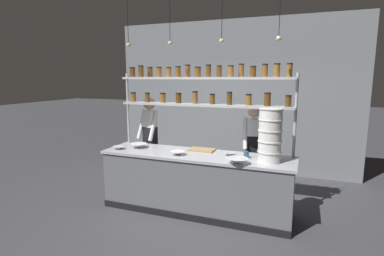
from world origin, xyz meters
name	(u,v)px	position (x,y,z in m)	size (l,w,h in m)	color
ground_plane	(196,210)	(0.00, 0.00, 0.00)	(40.00, 40.00, 0.00)	#3D3D42
back_wall	(232,97)	(0.00, 2.36, 1.65)	(5.35, 0.12, 3.30)	gray
prep_counter	(196,183)	(0.00, 0.00, 0.46)	(2.95, 0.76, 0.92)	slate
spice_shelf_unit	(204,92)	(0.00, 0.33, 1.84)	(2.84, 0.28, 2.27)	#ADAFB5
chef_left	(150,137)	(-1.10, 0.55, 1.00)	(0.41, 0.34, 1.72)	black
chef_center	(253,147)	(0.75, 0.72, 0.93)	(0.41, 0.34, 1.63)	black
container_stack	(270,135)	(1.09, -0.06, 1.29)	(0.33, 0.33, 0.74)	white
cutting_board	(202,150)	(0.02, 0.23, 0.93)	(0.40, 0.26, 0.02)	#A88456
prep_bowl_near_left	(237,161)	(0.71, -0.31, 0.96)	(0.29, 0.29, 0.08)	silver
prep_bowl_center_front	(230,154)	(0.51, 0.08, 0.94)	(0.17, 0.17, 0.05)	#B2B7BC
prep_bowl_center_back	(178,153)	(-0.23, -0.17, 0.95)	(0.22, 0.22, 0.06)	white
prep_bowl_near_right	(118,148)	(-1.28, -0.17, 0.94)	(0.18, 0.18, 0.05)	silver
prep_bowl_far_left	(139,146)	(-1.02, 0.04, 0.96)	(0.26, 0.26, 0.07)	white
serving_cup_front	(246,155)	(0.76, 0.03, 0.97)	(0.08, 0.08, 0.10)	#334C70
pendant_light_row	(196,39)	(-0.01, 0.00, 2.61)	(2.34, 0.07, 0.71)	black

